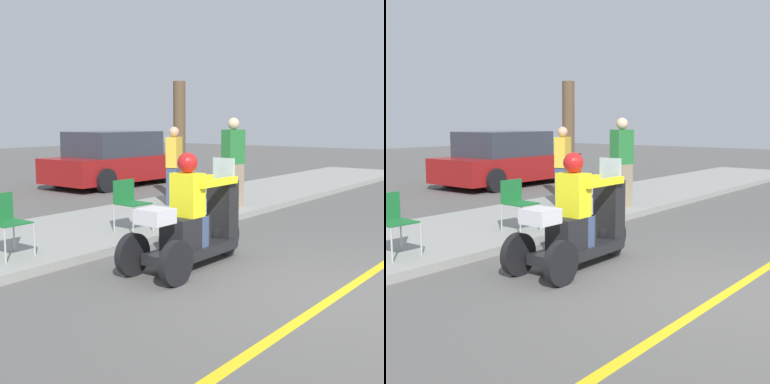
% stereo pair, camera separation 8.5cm
% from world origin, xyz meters
% --- Properties ---
extents(ground_plane, '(60.00, 60.00, 0.00)m').
position_xyz_m(ground_plane, '(0.00, 0.00, 0.00)').
color(ground_plane, '#565451').
extents(lane_stripe, '(24.00, 0.12, 0.01)m').
position_xyz_m(lane_stripe, '(-0.15, 0.00, 0.00)').
color(lane_stripe, gold).
rests_on(lane_stripe, ground).
extents(sidewalk_strip, '(28.00, 2.80, 0.12)m').
position_xyz_m(sidewalk_strip, '(0.00, 4.60, 0.06)').
color(sidewalk_strip, gray).
rests_on(sidewalk_strip, ground).
extents(motorcycle_trike, '(2.08, 0.78, 1.49)m').
position_xyz_m(motorcycle_trike, '(-0.14, 1.95, 0.54)').
color(motorcycle_trike, black).
rests_on(motorcycle_trike, ground).
extents(spectator_far_back, '(0.48, 0.35, 1.82)m').
position_xyz_m(spectator_far_back, '(3.63, 3.76, 1.00)').
color(spectator_far_back, gray).
rests_on(spectator_far_back, sidewalk_strip).
extents(spectator_near_curb, '(0.45, 0.35, 1.64)m').
position_xyz_m(spectator_near_curb, '(3.14, 4.92, 0.91)').
color(spectator_near_curb, '#38476B').
rests_on(spectator_near_curb, sidewalk_strip).
extents(folding_chair_set_back, '(0.47, 0.47, 0.82)m').
position_xyz_m(folding_chair_set_back, '(-1.55, 3.97, 0.62)').
color(folding_chair_set_back, '#A5A8AD').
rests_on(folding_chair_set_back, sidewalk_strip).
extents(folding_chair_curbside, '(0.49, 0.49, 0.82)m').
position_xyz_m(folding_chair_curbside, '(0.62, 3.81, 0.62)').
color(folding_chair_curbside, '#A5A8AD').
rests_on(folding_chair_curbside, sidewalk_strip).
extents(parked_car_lot_right, '(4.51, 2.10, 1.57)m').
position_xyz_m(parked_car_lot_right, '(5.61, 9.05, 0.74)').
color(parked_car_lot_right, maroon).
rests_on(parked_car_lot_right, ground).
extents(tree_trunk, '(0.28, 0.28, 2.65)m').
position_xyz_m(tree_trunk, '(4.13, 5.56, 1.45)').
color(tree_trunk, brown).
rests_on(tree_trunk, sidewalk_strip).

